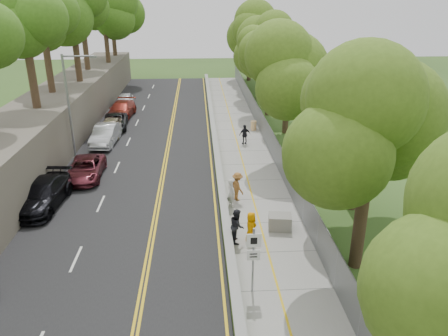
# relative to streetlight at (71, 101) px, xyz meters

# --- Properties ---
(ground) EXTENTS (140.00, 140.00, 0.00)m
(ground) POSITION_rel_streetlight_xyz_m (10.46, -14.00, -4.64)
(ground) COLOR #33511E
(ground) RESTS_ON ground
(road) EXTENTS (11.20, 66.00, 0.04)m
(road) POSITION_rel_streetlight_xyz_m (5.06, 1.00, -4.62)
(road) COLOR black
(road) RESTS_ON ground
(sidewalk) EXTENTS (4.20, 66.00, 0.05)m
(sidewalk) POSITION_rel_streetlight_xyz_m (13.01, 1.00, -4.61)
(sidewalk) COLOR gray
(sidewalk) RESTS_ON ground
(jersey_barrier) EXTENTS (0.42, 66.00, 0.60)m
(jersey_barrier) POSITION_rel_streetlight_xyz_m (10.71, 1.00, -4.34)
(jersey_barrier) COLOR #87E42D
(jersey_barrier) RESTS_ON ground
(rock_embankment) EXTENTS (5.00, 66.00, 4.00)m
(rock_embankment) POSITION_rel_streetlight_xyz_m (-3.04, 1.00, -2.64)
(rock_embankment) COLOR #595147
(rock_embankment) RESTS_ON ground
(chainlink_fence) EXTENTS (0.04, 66.00, 2.00)m
(chainlink_fence) POSITION_rel_streetlight_xyz_m (15.11, 1.00, -3.64)
(chainlink_fence) COLOR slate
(chainlink_fence) RESTS_ON ground
(trees_embankment) EXTENTS (6.40, 66.00, 13.00)m
(trees_embankment) POSITION_rel_streetlight_xyz_m (-2.54, 1.00, 5.86)
(trees_embankment) COLOR #43781C
(trees_embankment) RESTS_ON rock_embankment
(trees_fenceside) EXTENTS (7.00, 66.00, 14.00)m
(trees_fenceside) POSITION_rel_streetlight_xyz_m (17.46, 1.00, 2.36)
(trees_fenceside) COLOR #53771F
(trees_fenceside) RESTS_ON ground
(streetlight) EXTENTS (2.52, 0.22, 8.00)m
(streetlight) POSITION_rel_streetlight_xyz_m (0.00, 0.00, 0.00)
(streetlight) COLOR gray
(streetlight) RESTS_ON ground
(signpost) EXTENTS (0.62, 0.09, 3.10)m
(signpost) POSITION_rel_streetlight_xyz_m (11.51, -17.02, -2.68)
(signpost) COLOR gray
(signpost) RESTS_ON sidewalk
(construction_barrel) EXTENTS (0.54, 0.54, 0.88)m
(construction_barrel) POSITION_rel_streetlight_xyz_m (14.52, 6.75, -4.15)
(construction_barrel) COLOR #FF9C23
(construction_barrel) RESTS_ON sidewalk
(concrete_block) EXTENTS (1.35, 1.09, 0.82)m
(concrete_block) POSITION_rel_streetlight_xyz_m (13.66, -11.71, -4.18)
(concrete_block) COLOR slate
(concrete_block) RESTS_ON sidewalk
(car_2) EXTENTS (2.44, 4.98, 1.36)m
(car_2) POSITION_rel_streetlight_xyz_m (1.46, -3.83, -3.92)
(car_2) COLOR maroon
(car_2) RESTS_ON road
(car_3) EXTENTS (2.64, 5.65, 1.59)m
(car_3) POSITION_rel_streetlight_xyz_m (-0.05, -8.16, -3.80)
(car_3) COLOR black
(car_3) RESTS_ON road
(car_4) EXTENTS (1.86, 4.53, 1.54)m
(car_4) POSITION_rel_streetlight_xyz_m (1.46, 5.87, -3.83)
(car_4) COLOR tan
(car_4) RESTS_ON road
(car_5) EXTENTS (2.01, 5.08, 1.64)m
(car_5) POSITION_rel_streetlight_xyz_m (1.46, 3.49, -3.78)
(car_5) COLOR silver
(car_5) RESTS_ON road
(car_6) EXTENTS (2.61, 4.96, 1.33)m
(car_6) POSITION_rel_streetlight_xyz_m (1.46, 8.22, -3.93)
(car_6) COLOR black
(car_6) RESTS_ON road
(car_7) EXTENTS (2.72, 5.69, 1.60)m
(car_7) POSITION_rel_streetlight_xyz_m (1.46, 12.17, -3.80)
(car_7) COLOR maroon
(car_7) RESTS_ON road
(car_8) EXTENTS (1.98, 4.51, 1.51)m
(car_8) POSITION_rel_streetlight_xyz_m (1.16, 16.41, -3.84)
(car_8) COLOR white
(car_8) RESTS_ON road
(painter_0) EXTENTS (0.70, 0.93, 1.70)m
(painter_0) POSITION_rel_streetlight_xyz_m (11.91, -13.00, -3.74)
(painter_0) COLOR orange
(painter_0) RESTS_ON sidewalk
(painter_1) EXTENTS (0.65, 0.77, 1.78)m
(painter_1) POSITION_rel_streetlight_xyz_m (11.21, -8.87, -3.70)
(painter_1) COLOR beige
(painter_1) RESTS_ON sidewalk
(painter_2) EXTENTS (0.70, 0.89, 1.83)m
(painter_2) POSITION_rel_streetlight_xyz_m (11.21, -12.86, -3.67)
(painter_2) COLOR black
(painter_2) RESTS_ON sidewalk
(painter_3) EXTENTS (1.09, 1.34, 1.81)m
(painter_3) POSITION_rel_streetlight_xyz_m (11.68, -7.99, -3.68)
(painter_3) COLOR #915B28
(painter_3) RESTS_ON sidewalk
(person_far) EXTENTS (1.07, 0.67, 1.70)m
(person_far) POSITION_rel_streetlight_xyz_m (13.26, 2.72, -3.74)
(person_far) COLOR black
(person_far) RESTS_ON sidewalk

